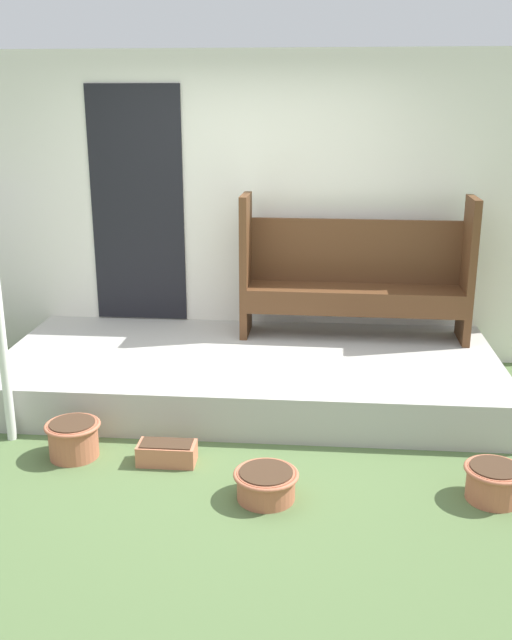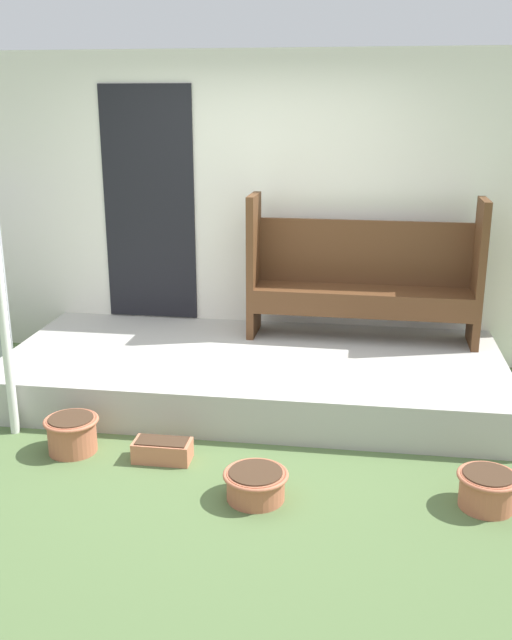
{
  "view_description": "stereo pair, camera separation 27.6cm",
  "coord_description": "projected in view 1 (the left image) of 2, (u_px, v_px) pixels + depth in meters",
  "views": [
    {
      "loc": [
        0.62,
        -4.29,
        2.19
      ],
      "look_at": [
        0.22,
        0.3,
        0.77
      ],
      "focal_mm": 40.0,
      "sensor_mm": 36.0,
      "label": 1
    },
    {
      "loc": [
        0.89,
        -4.26,
        2.19
      ],
      "look_at": [
        0.22,
        0.3,
        0.77
      ],
      "focal_mm": 40.0,
      "sensor_mm": 36.0,
      "label": 2
    }
  ],
  "objects": [
    {
      "name": "flower_pot_middle",
      "position": [
        266.0,
        483.0,
        4.08
      ],
      "size": [
        0.38,
        0.38,
        0.17
      ],
      "color": "#B76647",
      "rests_on": "ground_plane"
    },
    {
      "name": "house_wall",
      "position": [
        254.0,
        210.0,
        6.07
      ],
      "size": [
        5.0,
        0.08,
        2.6
      ],
      "color": "white",
      "rests_on": "ground_plane"
    },
    {
      "name": "flower_pot_left",
      "position": [
        73.0,
        438.0,
        4.56
      ],
      "size": [
        0.36,
        0.36,
        0.24
      ],
      "color": "#B76647",
      "rests_on": "ground_plane"
    },
    {
      "name": "flower_pot_right",
      "position": [
        494.0,
        481.0,
        4.07
      ],
      "size": [
        0.35,
        0.35,
        0.21
      ],
      "color": "#B76647",
      "rests_on": "ground_plane"
    },
    {
      "name": "porch_slab",
      "position": [
        249.0,
        373.0,
        5.55
      ],
      "size": [
        3.8,
        1.73,
        0.32
      ],
      "color": "#B2AFA8",
      "rests_on": "ground_plane"
    },
    {
      "name": "ground_plane",
      "position": [
        220.0,
        442.0,
        4.78
      ],
      "size": [
        24.0,
        24.0,
        0.0
      ],
      "primitive_type": "plane",
      "color": "#516B3D"
    },
    {
      "name": "planter_box_rect",
      "position": [
        167.0,
        453.0,
        4.49
      ],
      "size": [
        0.37,
        0.18,
        0.14
      ],
      "color": "#C67251",
      "rests_on": "ground_plane"
    },
    {
      "name": "bench",
      "position": [
        355.0,
        270.0,
        5.79
      ],
      "size": [
        1.85,
        0.43,
        1.16
      ],
      "rotation": [
        0.0,
        0.0,
        -0.02
      ],
      "color": "#54331C",
      "rests_on": "porch_slab"
    }
  ]
}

